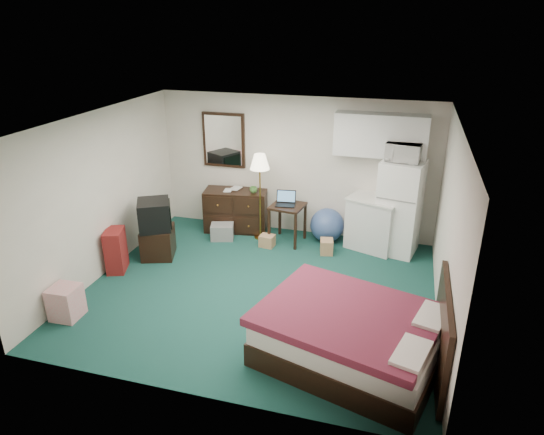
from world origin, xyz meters
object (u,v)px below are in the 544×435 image
(dresser, at_px, (236,210))
(tv_stand, at_px, (158,242))
(suitcase, at_px, (116,250))
(kitchen_counter, at_px, (374,224))
(bed, at_px, (351,336))
(desk, at_px, (287,223))
(floor_lamp, at_px, (260,197))
(fridge, at_px, (399,207))

(dresser, relative_size, tv_stand, 2.07)
(tv_stand, xyz_separation_m, suitcase, (-0.40, -0.62, 0.09))
(kitchen_counter, xyz_separation_m, bed, (0.01, -3.11, -0.13))
(desk, distance_m, tv_stand, 2.25)
(bed, relative_size, tv_stand, 3.56)
(dresser, height_order, tv_stand, dresser)
(tv_stand, bearing_deg, desk, 11.90)
(desk, xyz_separation_m, tv_stand, (-1.94, -1.14, -0.10))
(floor_lamp, xyz_separation_m, fridge, (2.39, 0.12, 0.02))
(tv_stand, bearing_deg, bed, -45.92)
(fridge, bearing_deg, kitchen_counter, -172.38)
(kitchen_counter, distance_m, fridge, 0.53)
(floor_lamp, bearing_deg, suitcase, -135.78)
(dresser, distance_m, kitchen_counter, 2.54)
(floor_lamp, height_order, tv_stand, floor_lamp)
(bed, relative_size, suitcase, 2.87)
(desk, height_order, bed, desk)
(fridge, distance_m, tv_stand, 4.07)
(dresser, bearing_deg, floor_lamp, -31.70)
(floor_lamp, relative_size, suitcase, 2.28)
(floor_lamp, bearing_deg, fridge, 2.98)
(dresser, xyz_separation_m, desk, (1.05, -0.25, -0.04))
(floor_lamp, bearing_deg, kitchen_counter, 4.43)
(desk, bearing_deg, fridge, 12.22)
(bed, xyz_separation_m, tv_stand, (-3.44, 1.79, -0.06))
(floor_lamp, distance_m, suitcase, 2.59)
(suitcase, bearing_deg, desk, 17.59)
(bed, bearing_deg, tv_stand, 168.63)
(dresser, xyz_separation_m, suitcase, (-1.29, -2.01, -0.05))
(floor_lamp, relative_size, desk, 2.24)
(suitcase, bearing_deg, dresser, 37.99)
(dresser, xyz_separation_m, kitchen_counter, (2.54, -0.07, 0.05))
(desk, height_order, suitcase, desk)
(fridge, relative_size, bed, 0.81)
(floor_lamp, height_order, desk, floor_lamp)
(tv_stand, distance_m, suitcase, 0.74)
(desk, xyz_separation_m, suitcase, (-2.34, -1.76, -0.01))
(kitchen_counter, xyz_separation_m, tv_stand, (-3.43, -1.32, -0.19))
(floor_lamp, bearing_deg, desk, -2.80)
(fridge, relative_size, tv_stand, 2.89)
(dresser, height_order, kitchen_counter, kitchen_counter)
(fridge, distance_m, bed, 3.14)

